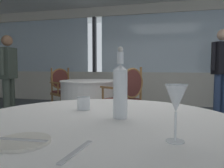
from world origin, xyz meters
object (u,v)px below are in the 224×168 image
(wine_glass, at_px, (176,100))
(dining_chair_1_1, at_px, (63,87))
(water_bottle, at_px, (120,89))
(water_tumbler, at_px, (84,103))
(diner_person_1, at_px, (8,72))
(diner_person_0, at_px, (222,67))
(side_plate, at_px, (23,141))
(dining_chair_1_0, at_px, (126,95))

(wine_glass, height_order, dining_chair_1_1, dining_chair_1_1)
(water_bottle, xyz_separation_m, water_tumbler, (-0.26, 0.15, -0.11))
(water_bottle, xyz_separation_m, diner_person_1, (-2.74, 2.46, -0.00))
(water_tumbler, height_order, diner_person_0, diner_person_0)
(side_plate, relative_size, dining_chair_1_1, 0.19)
(wine_glass, relative_size, water_tumbler, 2.60)
(water_bottle, relative_size, dining_chair_1_0, 0.36)
(dining_chair_1_1, height_order, diner_person_1, diner_person_1)
(diner_person_0, bearing_deg, diner_person_1, 72.52)
(dining_chair_1_0, bearing_deg, dining_chair_1_1, 0.00)
(diner_person_0, bearing_deg, side_plate, 125.14)
(water_bottle, distance_m, wine_glass, 0.40)
(diner_person_1, bearing_deg, dining_chair_1_1, -146.35)
(diner_person_1, bearing_deg, wine_glass, 125.10)
(side_plate, distance_m, water_tumbler, 0.60)
(diner_person_0, xyz_separation_m, diner_person_1, (-3.94, -1.33, -0.10))
(water_bottle, relative_size, diner_person_1, 0.22)
(diner_person_1, bearing_deg, diner_person_0, -173.68)
(dining_chair_1_0, bearing_deg, wine_glass, 138.54)
(wine_glass, relative_size, dining_chair_1_1, 0.21)
(dining_chair_1_1, bearing_deg, water_bottle, -24.83)
(water_bottle, distance_m, diner_person_0, 3.98)
(side_plate, height_order, wine_glass, wine_glass)
(side_plate, distance_m, water_bottle, 0.52)
(water_bottle, xyz_separation_m, dining_chair_1_0, (-0.41, 2.18, -0.31))
(dining_chair_1_0, height_order, dining_chair_1_1, dining_chair_1_0)
(side_plate, xyz_separation_m, diner_person_0, (1.43, 4.24, 0.24))
(wine_glass, distance_m, diner_person_0, 4.20)
(water_tumbler, xyz_separation_m, dining_chair_1_1, (-1.75, 3.07, -0.23))
(water_tumbler, bearing_deg, dining_chair_1_0, 94.29)
(water_bottle, relative_size, water_tumbler, 4.65)
(dining_chair_1_0, height_order, diner_person_0, diner_person_0)
(wine_glass, height_order, diner_person_1, diner_person_1)
(side_plate, xyz_separation_m, diner_person_1, (-2.51, 2.91, 0.14))
(water_bottle, bearing_deg, dining_chair_1_0, 100.74)
(dining_chair_1_0, bearing_deg, side_plate, 127.03)
(side_plate, relative_size, water_tumbler, 2.45)
(wine_glass, height_order, dining_chair_1_0, dining_chair_1_0)
(dining_chair_1_0, relative_size, dining_chair_1_1, 1.03)
(water_bottle, height_order, diner_person_1, diner_person_1)
(side_plate, bearing_deg, diner_person_0, 71.34)
(water_tumbler, distance_m, diner_person_0, 3.93)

